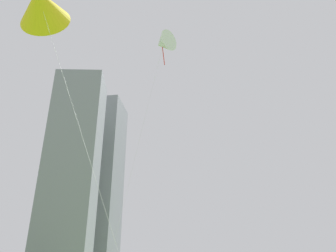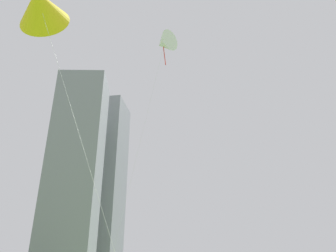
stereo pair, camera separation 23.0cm
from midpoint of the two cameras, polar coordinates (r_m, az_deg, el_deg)
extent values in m
cylinder|color=silver|center=(41.13, -5.70, -5.67)|extent=(6.92, 2.42, 32.19)
cone|color=white|center=(47.65, -0.90, 13.46)|extent=(3.59, 3.71, 3.09)
cylinder|color=red|center=(46.47, -0.92, 11.63)|extent=(0.43, 0.31, 3.21)
cylinder|color=silver|center=(15.27, -15.05, 0.87)|extent=(7.68, 3.95, 17.47)
cone|color=yellow|center=(23.07, -20.30, 17.97)|extent=(3.32, 3.09, 3.42)
cube|color=gray|center=(157.34, -12.07, -10.32)|extent=(22.43, 19.68, 84.37)
cube|color=gray|center=(130.98, -15.66, -7.74)|extent=(19.63, 17.50, 80.56)
camera|label=1|loc=(0.12, -90.26, 0.12)|focal=37.24mm
camera|label=2|loc=(0.12, 89.74, -0.12)|focal=37.24mm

